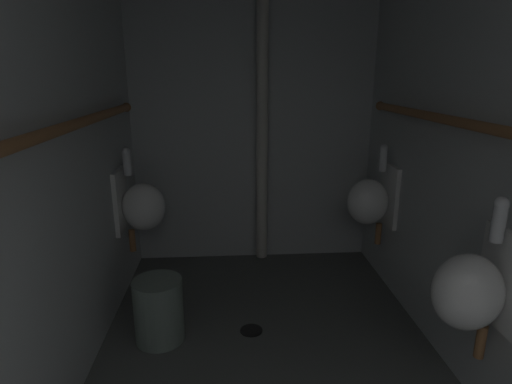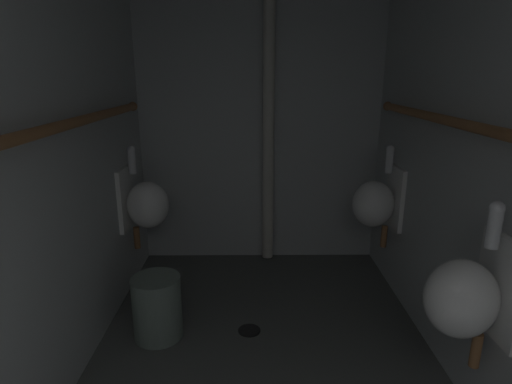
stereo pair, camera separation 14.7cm
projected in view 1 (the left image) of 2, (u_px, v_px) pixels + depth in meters
wall_left at (15, 172)px, 1.56m from camera, size 0.06×3.73×2.37m
wall_back at (253, 119)px, 3.38m from camera, size 2.06×0.06×2.37m
urinal_left_mid at (141, 205)px, 2.92m from camera, size 0.32×0.30×0.76m
urinal_right_mid at (472, 289)px, 1.78m from camera, size 0.32×0.30×0.76m
urinal_right_far at (371, 200)px, 3.04m from camera, size 0.32×0.30×0.76m
supply_pipe_left at (35, 138)px, 1.53m from camera, size 0.06×2.98×0.06m
standpipe_back_wall at (262, 120)px, 3.28m from camera, size 0.09×0.09×2.32m
floor_drain at (251, 330)px, 2.60m from camera, size 0.14×0.14×0.01m
waste_bin at (159, 310)px, 2.47m from camera, size 0.29×0.29×0.39m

